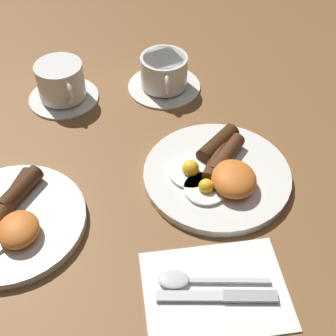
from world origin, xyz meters
name	(u,v)px	position (x,y,z in m)	size (l,w,h in m)	color
ground_plane	(216,178)	(0.00, 0.00, 0.00)	(3.00, 3.00, 0.00)	brown
breakfast_plate_near	(218,173)	(0.00, 0.00, 0.02)	(0.25, 0.25, 0.05)	silver
breakfast_plate_far	(11,220)	(-0.07, 0.33, 0.01)	(0.23, 0.23, 0.05)	silver
teacup_near	(164,74)	(0.26, 0.07, 0.03)	(0.15, 0.15, 0.07)	silver
teacup_far	(61,84)	(0.24, 0.27, 0.04)	(0.14, 0.14, 0.08)	silver
napkin	(215,290)	(-0.21, 0.03, 0.00)	(0.15, 0.20, 0.01)	white
knife	(224,296)	(-0.22, 0.02, 0.01)	(0.03, 0.17, 0.01)	silver
spoon	(186,280)	(-0.20, 0.07, 0.01)	(0.03, 0.16, 0.01)	silver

